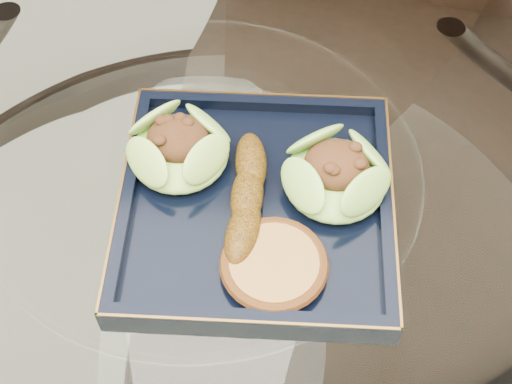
{
  "coord_description": "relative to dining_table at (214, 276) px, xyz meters",
  "views": [
    {
      "loc": [
        0.07,
        -0.41,
        1.37
      ],
      "look_at": [
        0.05,
        -0.01,
        0.8
      ],
      "focal_mm": 50.0,
      "sensor_mm": 36.0,
      "label": 1
    }
  ],
  "objects": [
    {
      "name": "roasted_plantain",
      "position": [
        0.04,
        -0.02,
        0.2
      ],
      "size": [
        0.04,
        0.15,
        0.03
      ],
      "primitive_type": "ellipsoid",
      "rotation": [
        0.0,
        0.0,
        1.53
      ],
      "color": "brown",
      "rests_on": "navy_plate"
    },
    {
      "name": "crumb_patty",
      "position": [
        0.07,
        -0.09,
        0.19
      ],
      "size": [
        0.11,
        0.11,
        0.02
      ],
      "primitive_type": "cylinder",
      "rotation": [
        0.0,
        0.0,
        0.25
      ],
      "color": "#AE753A",
      "rests_on": "navy_plate"
    },
    {
      "name": "dining_chair",
      "position": [
        0.15,
        0.32,
        -0.09
      ],
      "size": [
        0.46,
        0.46,
        0.92
      ],
      "rotation": [
        0.0,
        0.0,
        -0.19
      ],
      "color": "black",
      "rests_on": "ground"
    },
    {
      "name": "dining_table",
      "position": [
        0.0,
        0.0,
        0.0
      ],
      "size": [
        1.13,
        1.13,
        0.77
      ],
      "color": "white",
      "rests_on": "ground"
    },
    {
      "name": "lettuce_wrap_right",
      "position": [
        0.13,
        0.01,
        0.2
      ],
      "size": [
        0.12,
        0.12,
        0.04
      ],
      "primitive_type": "ellipsoid",
      "rotation": [
        0.0,
        0.0,
        0.23
      ],
      "color": "#6AA730",
      "rests_on": "navy_plate"
    },
    {
      "name": "navy_plate",
      "position": [
        0.05,
        -0.01,
        0.17
      ],
      "size": [
        0.27,
        0.27,
        0.02
      ],
      "primitive_type": "cube",
      "rotation": [
        0.0,
        0.0,
        -0.0
      ],
      "color": "black",
      "rests_on": "dining_table"
    },
    {
      "name": "lettuce_wrap_left",
      "position": [
        -0.03,
        0.04,
        0.2
      ],
      "size": [
        0.13,
        0.13,
        0.04
      ],
      "primitive_type": "ellipsoid",
      "rotation": [
        0.0,
        0.0,
        0.41
      ],
      "color": "#77AE32",
      "rests_on": "navy_plate"
    }
  ]
}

